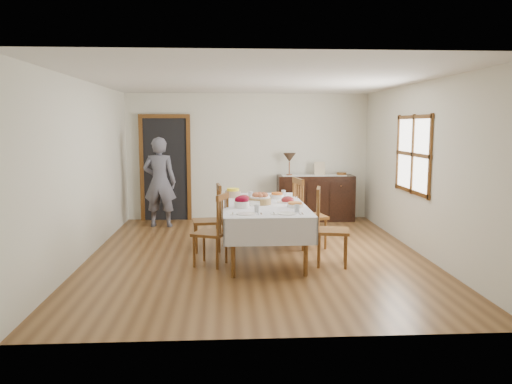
{
  "coord_description": "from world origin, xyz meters",
  "views": [
    {
      "loc": [
        -0.44,
        -7.37,
        1.95
      ],
      "look_at": [
        0.0,
        0.1,
        0.95
      ],
      "focal_mm": 35.0,
      "sensor_mm": 36.0,
      "label": 1
    }
  ],
  "objects": [
    {
      "name": "person",
      "position": [
        -1.73,
        2.25,
        0.93
      ],
      "size": [
        0.61,
        0.42,
        1.85
      ],
      "primitive_type": "imported",
      "rotation": [
        0.0,
        0.0,
        3.05
      ],
      "color": "#575663",
      "rests_on": "ground"
    },
    {
      "name": "butter_dish",
      "position": [
        -0.04,
        -0.32,
        0.84
      ],
      "size": [
        0.14,
        0.09,
        0.07
      ],
      "color": "white",
      "rests_on": "dining_table"
    },
    {
      "name": "setting_left",
      "position": [
        -0.15,
        -0.94,
        0.83
      ],
      "size": [
        0.42,
        0.31,
        0.1
      ],
      "color": "white",
      "rests_on": "dining_table"
    },
    {
      "name": "setting_right",
      "position": [
        0.39,
        -0.96,
        0.83
      ],
      "size": [
        0.42,
        0.31,
        0.1
      ],
      "color": "white",
      "rests_on": "dining_table"
    },
    {
      "name": "dining_table",
      "position": [
        0.1,
        -0.12,
        0.71
      ],
      "size": [
        1.21,
        2.35,
        0.81
      ],
      "rotation": [
        0.0,
        0.0,
        0.01
      ],
      "color": "silver",
      "rests_on": "ground"
    },
    {
      "name": "casserole_dish",
      "position": [
        0.52,
        -0.47,
        0.84
      ],
      "size": [
        0.24,
        0.24,
        0.07
      ],
      "color": "white",
      "rests_on": "dining_table"
    },
    {
      "name": "ham_platter_a",
      "position": [
        -0.18,
        0.16,
        0.84
      ],
      "size": [
        0.27,
        0.27,
        0.11
      ],
      "color": "white",
      "rests_on": "dining_table"
    },
    {
      "name": "sideboard",
      "position": [
        1.38,
        2.72,
        0.47
      ],
      "size": [
        1.55,
        0.56,
        0.93
      ],
      "color": "black",
      "rests_on": "ground"
    },
    {
      "name": "ground",
      "position": [
        0.0,
        0.0,
        0.0
      ],
      "size": [
        6.0,
        6.0,
        0.0
      ],
      "primitive_type": "plane",
      "color": "brown"
    },
    {
      "name": "deco_bowl",
      "position": [
        1.92,
        2.72,
        0.96
      ],
      "size": [
        0.2,
        0.2,
        0.06
      ],
      "color": "brown",
      "rests_on": "sideboard"
    },
    {
      "name": "pineapple_bowl",
      "position": [
        -0.34,
        0.56,
        0.87
      ],
      "size": [
        0.25,
        0.25,
        0.14
      ],
      "color": "tan",
      "rests_on": "dining_table"
    },
    {
      "name": "chair_left_near",
      "position": [
        -0.63,
        -0.54,
        0.52
      ],
      "size": [
        0.55,
        0.55,
        1.02
      ],
      "rotation": [
        0.0,
        0.0,
        -1.94
      ],
      "color": "brown",
      "rests_on": "ground"
    },
    {
      "name": "picture_frame",
      "position": [
        1.46,
        2.7,
        1.07
      ],
      "size": [
        0.22,
        0.08,
        0.28
      ],
      "color": "#C0AF8E",
      "rests_on": "sideboard"
    },
    {
      "name": "chair_right_near",
      "position": [
        0.97,
        -0.6,
        0.55
      ],
      "size": [
        0.54,
        0.54,
        1.09
      ],
      "rotation": [
        0.0,
        0.0,
        1.36
      ],
      "color": "brown",
      "rests_on": "ground"
    },
    {
      "name": "egg_basket",
      "position": [
        0.09,
        0.25,
        0.84
      ],
      "size": [
        0.28,
        0.28,
        0.1
      ],
      "color": "black",
      "rests_on": "dining_table"
    },
    {
      "name": "glass_far_b",
      "position": [
        0.48,
        0.62,
        0.86
      ],
      "size": [
        0.07,
        0.07,
        0.1
      ],
      "color": "silver",
      "rests_on": "dining_table"
    },
    {
      "name": "chair_left_far",
      "position": [
        -0.7,
        0.33,
        0.53
      ],
      "size": [
        0.48,
        0.48,
        1.04
      ],
      "rotation": [
        0.0,
        0.0,
        -1.45
      ],
      "color": "brown",
      "rests_on": "ground"
    },
    {
      "name": "ham_platter_b",
      "position": [
        0.47,
        -0.03,
        0.83
      ],
      "size": [
        0.33,
        0.33,
        0.11
      ],
      "color": "white",
      "rests_on": "dining_table"
    },
    {
      "name": "room_shell",
      "position": [
        -0.15,
        0.42,
        1.64
      ],
      "size": [
        5.02,
        6.02,
        2.65
      ],
      "color": "white",
      "rests_on": "ground"
    },
    {
      "name": "beet_bowl",
      "position": [
        -0.23,
        -0.46,
        0.88
      ],
      "size": [
        0.22,
        0.22,
        0.17
      ],
      "color": "white",
      "rests_on": "dining_table"
    },
    {
      "name": "bread_basket",
      "position": [
        0.05,
        -0.17,
        0.88
      ],
      "size": [
        0.32,
        0.32,
        0.17
      ],
      "color": "olive",
      "rests_on": "dining_table"
    },
    {
      "name": "chair_right_far",
      "position": [
        0.83,
        0.42,
        0.57
      ],
      "size": [
        0.55,
        0.55,
        1.12
      ],
      "rotation": [
        0.0,
        0.0,
        1.77
      ],
      "color": "brown",
      "rests_on": "ground"
    },
    {
      "name": "carrot_bowl",
      "position": [
        0.35,
        0.41,
        0.85
      ],
      "size": [
        0.23,
        0.23,
        0.09
      ],
      "color": "white",
      "rests_on": "dining_table"
    },
    {
      "name": "runner",
      "position": [
        1.33,
        2.69,
        0.94
      ],
      "size": [
        1.3,
        0.35,
        0.01
      ],
      "color": "white",
      "rests_on": "sideboard"
    },
    {
      "name": "table_lamp",
      "position": [
        0.83,
        2.72,
        1.29
      ],
      "size": [
        0.26,
        0.26,
        0.46
      ],
      "color": "brown",
      "rests_on": "sideboard"
    },
    {
      "name": "glass_far_a",
      "position": [
        -0.06,
        0.58,
        0.85
      ],
      "size": [
        0.07,
        0.07,
        0.09
      ],
      "color": "silver",
      "rests_on": "dining_table"
    }
  ]
}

